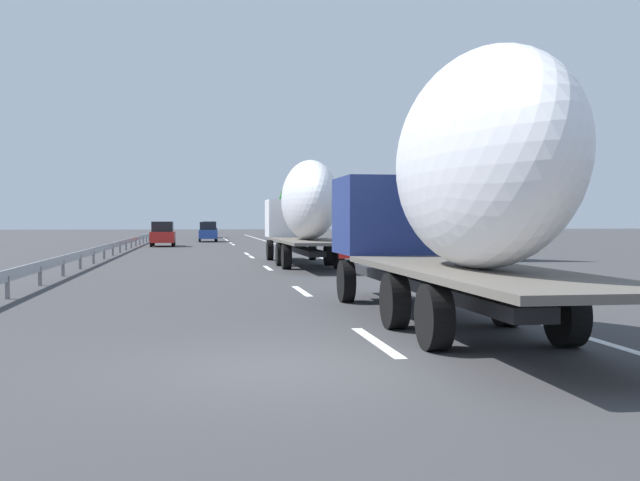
% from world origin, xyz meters
% --- Properties ---
extents(ground_plane, '(260.00, 260.00, 0.00)m').
position_xyz_m(ground_plane, '(40.00, 0.00, 0.00)').
color(ground_plane, '#38383A').
extents(lane_stripe_0, '(3.20, 0.20, 0.01)m').
position_xyz_m(lane_stripe_0, '(2.00, -1.80, 0.00)').
color(lane_stripe_0, white).
rests_on(lane_stripe_0, ground_plane).
extents(lane_stripe_1, '(3.20, 0.20, 0.01)m').
position_xyz_m(lane_stripe_1, '(11.25, -1.80, 0.00)').
color(lane_stripe_1, white).
rests_on(lane_stripe_1, ground_plane).
extents(lane_stripe_2, '(3.20, 0.20, 0.01)m').
position_xyz_m(lane_stripe_2, '(21.96, -1.80, 0.00)').
color(lane_stripe_2, white).
rests_on(lane_stripe_2, ground_plane).
extents(lane_stripe_3, '(3.20, 0.20, 0.01)m').
position_xyz_m(lane_stripe_3, '(32.20, -1.80, 0.00)').
color(lane_stripe_3, white).
rests_on(lane_stripe_3, ground_plane).
extents(lane_stripe_4, '(3.20, 0.20, 0.01)m').
position_xyz_m(lane_stripe_4, '(36.32, -1.80, 0.00)').
color(lane_stripe_4, white).
rests_on(lane_stripe_4, ground_plane).
extents(lane_stripe_5, '(3.20, 0.20, 0.01)m').
position_xyz_m(lane_stripe_5, '(54.38, -1.80, 0.00)').
color(lane_stripe_5, white).
rests_on(lane_stripe_5, ground_plane).
extents(lane_stripe_6, '(3.20, 0.20, 0.01)m').
position_xyz_m(lane_stripe_6, '(59.30, -1.80, 0.00)').
color(lane_stripe_6, white).
rests_on(lane_stripe_6, ground_plane).
extents(lane_stripe_7, '(3.20, 0.20, 0.01)m').
position_xyz_m(lane_stripe_7, '(68.08, -1.80, 0.00)').
color(lane_stripe_7, white).
rests_on(lane_stripe_7, ground_plane).
extents(lane_stripe_8, '(3.20, 0.20, 0.01)m').
position_xyz_m(lane_stripe_8, '(72.22, -1.80, 0.00)').
color(lane_stripe_8, white).
rests_on(lane_stripe_8, ground_plane).
extents(lane_stripe_9, '(3.20, 0.20, 0.01)m').
position_xyz_m(lane_stripe_9, '(78.54, -1.80, 0.00)').
color(lane_stripe_9, white).
rests_on(lane_stripe_9, ground_plane).
extents(edge_line_right, '(110.00, 0.20, 0.01)m').
position_xyz_m(edge_line_right, '(45.00, -5.50, 0.00)').
color(edge_line_right, white).
rests_on(edge_line_right, ground_plane).
extents(truck_lead, '(13.85, 2.55, 4.63)m').
position_xyz_m(truck_lead, '(23.40, -3.60, 2.61)').
color(truck_lead, silver).
rests_on(truck_lead, ground_plane).
extents(truck_trailing, '(13.15, 2.55, 4.91)m').
position_xyz_m(truck_trailing, '(3.23, -3.60, 2.71)').
color(truck_trailing, navy).
rests_on(truck_trailing, ground_plane).
extents(car_red_compact, '(4.23, 1.85, 1.96)m').
position_xyz_m(car_red_compact, '(50.76, 3.89, 0.97)').
color(car_red_compact, red).
rests_on(car_red_compact, ground_plane).
extents(car_black_suv, '(4.19, 1.78, 1.93)m').
position_xyz_m(car_black_suv, '(81.13, -0.17, 0.96)').
color(car_black_suv, black).
rests_on(car_black_suv, ground_plane).
extents(car_blue_sedan, '(4.68, 1.77, 1.91)m').
position_xyz_m(car_blue_sedan, '(63.59, 0.22, 0.96)').
color(car_blue_sedan, '#28479E').
rests_on(car_blue_sedan, ground_plane).
extents(road_sign, '(0.10, 0.90, 2.92)m').
position_xyz_m(road_sign, '(43.31, -6.70, 2.03)').
color(road_sign, gray).
rests_on(road_sign, ground_plane).
extents(tree_0, '(3.19, 3.19, 6.18)m').
position_xyz_m(tree_0, '(89.31, -9.79, 4.07)').
color(tree_0, '#472D19').
rests_on(tree_0, ground_plane).
extents(tree_1, '(2.92, 2.92, 7.61)m').
position_xyz_m(tree_1, '(79.81, -9.50, 4.72)').
color(tree_1, '#472D19').
rests_on(tree_1, ground_plane).
extents(tree_2, '(3.48, 3.48, 6.81)m').
position_xyz_m(tree_2, '(27.00, -13.38, 4.26)').
color(tree_2, '#472D19').
rests_on(tree_2, ground_plane).
extents(guardrail_median, '(94.00, 0.10, 0.76)m').
position_xyz_m(guardrail_median, '(43.00, 6.00, 0.58)').
color(guardrail_median, '#9EA0A5').
rests_on(guardrail_median, ground_plane).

